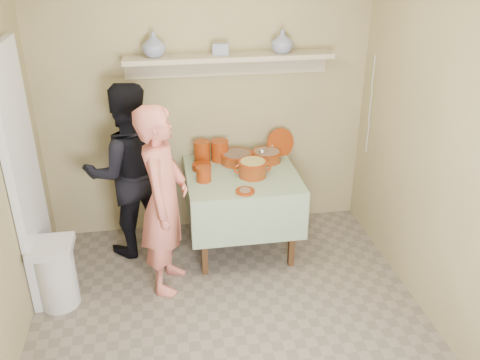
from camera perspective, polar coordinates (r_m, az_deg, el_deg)
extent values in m
plane|color=#75685C|center=(3.82, -0.42, -18.15)|extent=(3.50, 3.50, 0.00)
cube|color=silver|center=(4.15, -23.01, 0.24)|extent=(0.06, 0.70, 2.00)
cylinder|color=#771F02|center=(4.65, -4.29, 3.20)|extent=(0.15, 0.15, 0.20)
cylinder|color=#771F02|center=(4.67, -2.29, 3.30)|extent=(0.16, 0.16, 0.19)
cylinder|color=#771F02|center=(4.29, -4.09, 0.65)|extent=(0.13, 0.13, 0.13)
cylinder|color=#771F02|center=(4.53, -4.33, 1.51)|extent=(0.17, 0.17, 0.05)
cylinder|color=#771F02|center=(4.79, 4.56, 4.17)|extent=(0.29, 0.16, 0.27)
imported|color=navy|center=(4.53, 4.77, 15.26)|extent=(0.25, 0.25, 0.20)
imported|color=navy|center=(4.41, -9.65, 14.78)|extent=(0.28, 0.28, 0.21)
cube|color=navy|center=(4.45, -2.18, 14.49)|extent=(0.15, 0.12, 0.10)
imported|color=#D36A5B|center=(3.99, -8.54, -2.34)|extent=(0.50, 0.64, 1.56)
imported|color=black|center=(4.52, -12.39, 0.95)|extent=(0.87, 0.74, 1.58)
cube|color=tan|center=(4.68, -3.86, 9.12)|extent=(3.00, 0.02, 2.60)
cube|color=tan|center=(3.59, 24.08, 1.36)|extent=(0.02, 3.50, 2.60)
cube|color=#4C2D16|center=(4.29, -4.05, -6.55)|extent=(0.05, 0.05, 0.71)
cube|color=#4C2D16|center=(4.40, 5.88, -5.67)|extent=(0.05, 0.05, 0.71)
cube|color=#4C2D16|center=(4.94, -4.92, -1.84)|extent=(0.05, 0.05, 0.71)
cube|color=#4C2D16|center=(5.05, 3.71, -1.19)|extent=(0.05, 0.05, 0.71)
cube|color=#4C2D16|center=(4.48, 0.16, 0.51)|extent=(0.90, 0.90, 0.04)
cube|color=#22591E|center=(4.47, 0.17, 0.80)|extent=(0.96, 0.96, 0.01)
cube|color=#22591E|center=(4.15, 1.26, -4.69)|extent=(0.96, 0.01, 0.44)
cube|color=#22591E|center=(4.99, -0.75, 0.89)|extent=(0.96, 0.01, 0.44)
cube|color=#22591E|center=(4.52, -5.86, -2.09)|extent=(0.01, 0.96, 0.44)
cube|color=#22591E|center=(4.66, 6.00, -1.19)|extent=(0.01, 0.96, 0.44)
cylinder|color=#64250D|center=(4.63, -0.41, 2.47)|extent=(0.28, 0.28, 0.09)
cylinder|color=#771F02|center=(4.61, -0.41, 2.94)|extent=(0.30, 0.30, 0.01)
cylinder|color=brown|center=(4.62, -0.41, 2.76)|extent=(0.25, 0.25, 0.05)
cylinder|color=#64250D|center=(4.67, 3.04, 2.68)|extent=(0.26, 0.26, 0.09)
cylinder|color=#771F02|center=(4.66, 3.05, 3.15)|extent=(0.28, 0.28, 0.01)
cylinder|color=#8C6B54|center=(4.66, 3.04, 2.97)|extent=(0.23, 0.23, 0.05)
cylinder|color=silver|center=(4.49, 3.32, 3.50)|extent=(0.01, 0.22, 0.16)
sphere|color=silver|center=(4.62, 2.49, 3.18)|extent=(0.07, 0.07, 0.07)
cylinder|color=#64250D|center=(4.36, 1.43, 1.27)|extent=(0.24, 0.24, 0.14)
cylinder|color=#771F02|center=(4.34, 1.44, 2.03)|extent=(0.25, 0.25, 0.01)
cylinder|color=tan|center=(4.34, 1.43, 1.85)|extent=(0.21, 0.21, 0.05)
torus|color=#771F02|center=(4.34, -0.13, 1.24)|extent=(0.09, 0.02, 0.09)
torus|color=#771F02|center=(4.38, 2.97, 1.45)|extent=(0.09, 0.02, 0.09)
cylinder|color=#771F02|center=(4.12, 0.58, -1.28)|extent=(0.16, 0.16, 0.02)
cylinder|color=#8C6B54|center=(4.11, 0.58, -1.14)|extent=(0.09, 0.09, 0.01)
cube|color=tan|center=(4.47, -1.21, 13.65)|extent=(1.80, 0.25, 0.04)
cube|color=tan|center=(4.61, -1.41, 12.75)|extent=(1.80, 0.02, 0.18)
cylinder|color=silver|center=(4.26, -19.88, -10.25)|extent=(0.30, 0.30, 0.50)
cube|color=silver|center=(4.11, -20.47, -7.08)|extent=(0.32, 0.32, 0.06)
cylinder|color=silver|center=(4.74, 14.75, 11.67)|extent=(0.01, 0.01, 0.30)
cylinder|color=silver|center=(4.80, 14.43, 8.15)|extent=(0.01, 0.01, 0.30)
cylinder|color=silver|center=(4.88, 14.13, 4.73)|extent=(0.01, 0.01, 0.30)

